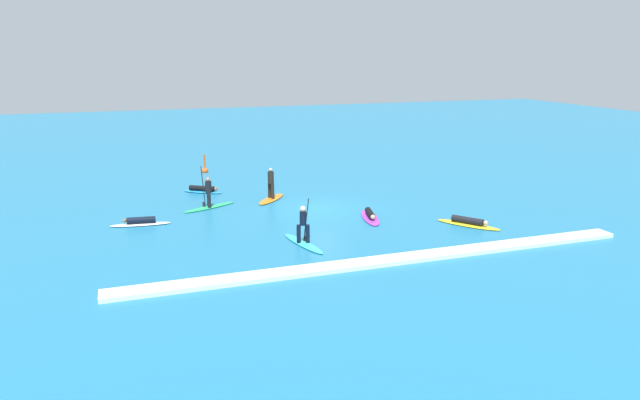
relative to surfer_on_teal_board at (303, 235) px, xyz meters
name	(u,v)px	position (x,y,z in m)	size (l,w,h in m)	color
ground_plane	(320,209)	(2.62, 5.35, -0.43)	(120.00, 120.00, 0.00)	#1E6B93
surfer_on_teal_board	(303,235)	(0.00, 0.00, 0.00)	(1.24, 3.24, 2.01)	#33C6CC
surfer_on_purple_board	(370,216)	(4.45, 2.83, -0.30)	(1.44, 3.10, 0.41)	purple
surfer_on_yellow_board	(468,223)	(8.46, 0.10, -0.28)	(2.45, 3.00, 0.42)	yellow
surfer_on_white_board	(140,222)	(-6.64, 5.35, -0.27)	(2.92, 0.88, 0.42)	white
surfer_on_green_board	(209,199)	(-2.99, 7.55, 0.04)	(3.14, 1.92, 2.29)	#23B266
surfer_on_orange_board	(271,192)	(0.63, 8.14, 0.02)	(2.31, 2.56, 1.86)	orange
surfer_on_blue_board	(203,190)	(-2.82, 11.19, -0.27)	(2.38, 1.87, 0.42)	#1E8CD1
marker_buoy	(205,170)	(-1.83, 17.22, -0.22)	(0.45, 0.45, 1.38)	#E55119
wave_crest	(390,260)	(2.62, -3.28, -0.34)	(21.98, 0.90, 0.18)	white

